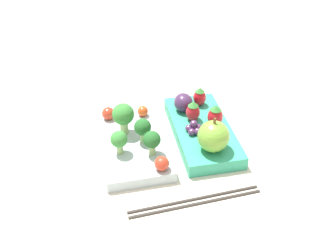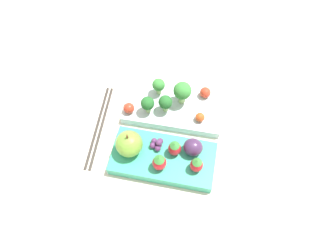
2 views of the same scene
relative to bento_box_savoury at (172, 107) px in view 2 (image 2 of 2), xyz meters
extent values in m
plane|color=beige|center=(0.00, -0.07, -0.01)|extent=(4.00, 4.00, 0.00)
cube|color=silver|center=(0.00, 0.00, 0.00)|extent=(0.23, 0.14, 0.02)
cube|color=#33A87F|center=(0.02, -0.13, 0.00)|extent=(0.22, 0.12, 0.03)
cylinder|color=#93B770|center=(-0.01, -0.02, 0.02)|extent=(0.01, 0.01, 0.02)
sphere|color=#236028|center=(-0.01, -0.02, 0.04)|extent=(0.03, 0.03, 0.03)
cylinder|color=#93B770|center=(-0.05, -0.03, 0.02)|extent=(0.01, 0.01, 0.02)
sphere|color=#236028|center=(-0.05, -0.03, 0.04)|extent=(0.03, 0.03, 0.03)
cylinder|color=#93B770|center=(0.02, 0.01, 0.02)|extent=(0.01, 0.01, 0.02)
sphere|color=#388438|center=(0.02, 0.01, 0.05)|extent=(0.04, 0.04, 0.04)
cylinder|color=#93B770|center=(-0.04, 0.02, 0.02)|extent=(0.01, 0.01, 0.02)
sphere|color=#388438|center=(-0.04, 0.02, 0.04)|extent=(0.03, 0.03, 0.03)
sphere|color=red|center=(0.06, 0.04, 0.02)|extent=(0.02, 0.02, 0.02)
sphere|color=#DB4C1E|center=(0.07, -0.02, 0.02)|extent=(0.02, 0.02, 0.02)
sphere|color=red|center=(-0.09, -0.04, 0.02)|extent=(0.02, 0.02, 0.02)
sphere|color=#70A838|center=(-0.05, -0.13, 0.04)|extent=(0.05, 0.05, 0.05)
cylinder|color=brown|center=(-0.05, -0.13, 0.07)|extent=(0.00, 0.00, 0.01)
ellipsoid|color=red|center=(0.02, -0.15, 0.03)|extent=(0.03, 0.03, 0.04)
cone|color=#388438|center=(0.02, -0.15, 0.05)|extent=(0.02, 0.02, 0.01)
ellipsoid|color=red|center=(0.04, -0.11, 0.03)|extent=(0.03, 0.03, 0.03)
cone|color=#388438|center=(0.04, -0.11, 0.05)|extent=(0.02, 0.02, 0.01)
ellipsoid|color=red|center=(0.09, -0.14, 0.03)|extent=(0.03, 0.03, 0.03)
cone|color=#388438|center=(0.09, -0.14, 0.05)|extent=(0.02, 0.02, 0.01)
ellipsoid|color=#42284C|center=(0.07, -0.10, 0.03)|extent=(0.04, 0.04, 0.04)
sphere|color=#562D5B|center=(0.01, -0.11, 0.02)|extent=(0.01, 0.01, 0.01)
sphere|color=#562D5B|center=(0.00, -0.10, 0.02)|extent=(0.01, 0.01, 0.01)
sphere|color=#562D5B|center=(-0.01, -0.10, 0.02)|extent=(0.01, 0.01, 0.01)
sphere|color=#562D5B|center=(-0.01, -0.11, 0.02)|extent=(0.01, 0.01, 0.01)
sphere|color=#562D5B|center=(0.00, -0.12, 0.02)|extent=(0.01, 0.01, 0.01)
sphere|color=#562D5B|center=(0.00, -0.11, 0.03)|extent=(0.01, 0.01, 0.01)
cylinder|color=#332D28|center=(-0.14, -0.09, -0.01)|extent=(0.04, 0.21, 0.01)
cylinder|color=#332D28|center=(-0.15, -0.09, -0.01)|extent=(0.04, 0.21, 0.01)
camera|label=1|loc=(-0.53, -0.01, 0.42)|focal=40.00mm
camera|label=2|loc=(0.10, -0.36, 0.57)|focal=32.00mm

